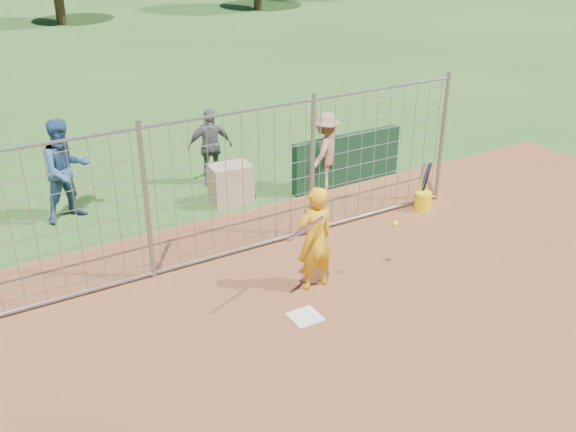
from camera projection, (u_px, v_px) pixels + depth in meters
ground at (298, 311)px, 9.47m from camera, size 100.00×100.00×0.00m
home_plate at (305, 317)px, 9.31m from camera, size 0.43×0.43×0.02m
dugout_wall at (347, 160)px, 13.58m from camera, size 2.60×0.20×1.10m
batter at (315, 239)px, 9.72m from camera, size 0.62×0.41×1.69m
bystander_a at (66, 170)px, 11.88m from camera, size 1.09×0.93×1.96m
bystander_b at (210, 147)px, 13.49m from camera, size 1.02×0.54×1.65m
bystander_c at (325, 151)px, 13.24m from camera, size 1.23×1.09×1.65m
equipment_bin at (231, 184)px, 12.78m from camera, size 0.84×0.61×0.80m
equipment_in_play at (329, 227)px, 9.32m from camera, size 2.12×0.41×0.45m
bucket_with_bats at (423, 198)px, 12.52m from camera, size 0.34×0.35×0.97m
backstop_fence at (235, 187)px, 10.47m from camera, size 9.08×0.08×2.60m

